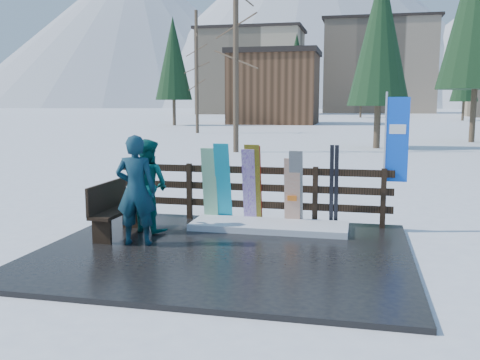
% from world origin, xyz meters
% --- Properties ---
extents(ground, '(700.00, 700.00, 0.00)m').
position_xyz_m(ground, '(0.00, 0.00, 0.00)').
color(ground, white).
rests_on(ground, ground).
extents(deck, '(6.00, 5.00, 0.08)m').
position_xyz_m(deck, '(0.00, 0.00, 0.04)').
color(deck, black).
rests_on(deck, ground).
extents(fence, '(5.60, 0.10, 1.15)m').
position_xyz_m(fence, '(0.00, 2.20, 0.74)').
color(fence, black).
rests_on(fence, deck).
extents(snow_patch, '(2.97, 1.00, 0.12)m').
position_xyz_m(snow_patch, '(0.48, 1.60, 0.14)').
color(snow_patch, white).
rests_on(snow_patch, deck).
extents(bench, '(0.41, 1.50, 0.97)m').
position_xyz_m(bench, '(-2.20, 0.53, 0.60)').
color(bench, black).
rests_on(bench, deck).
extents(snowboard_0, '(0.31, 0.39, 1.61)m').
position_xyz_m(snowboard_0, '(-0.52, 1.98, 0.88)').
color(snowboard_0, '#16AEC6').
rests_on(snowboard_0, deck).
extents(snowboard_1, '(0.29, 0.27, 1.51)m').
position_xyz_m(snowboard_1, '(-0.80, 1.98, 0.83)').
color(snowboard_1, white).
rests_on(snowboard_1, deck).
extents(snowboard_2, '(0.30, 0.33, 1.59)m').
position_xyz_m(snowboard_2, '(0.09, 1.98, 0.88)').
color(snowboard_2, gold).
rests_on(snowboard_2, deck).
extents(snowboard_3, '(0.26, 0.32, 1.50)m').
position_xyz_m(snowboard_3, '(0.01, 1.98, 0.83)').
color(snowboard_3, white).
rests_on(snowboard_3, deck).
extents(snowboard_4, '(0.26, 0.29, 1.49)m').
position_xyz_m(snowboard_4, '(0.94, 1.98, 0.82)').
color(snowboard_4, black).
rests_on(snowboard_4, deck).
extents(snowboard_5, '(0.31, 0.22, 1.34)m').
position_xyz_m(snowboard_5, '(0.87, 1.98, 0.75)').
color(snowboard_5, silver).
rests_on(snowboard_5, deck).
extents(ski_pair_a, '(0.16, 0.32, 1.57)m').
position_xyz_m(ski_pair_a, '(0.17, 2.05, 0.87)').
color(ski_pair_a, '#A51F14').
rests_on(ski_pair_a, deck).
extents(ski_pair_b, '(0.17, 0.29, 1.61)m').
position_xyz_m(ski_pair_b, '(1.67, 2.05, 0.88)').
color(ski_pair_b, black).
rests_on(ski_pair_b, deck).
extents(rental_flag, '(0.45, 0.04, 2.60)m').
position_xyz_m(rental_flag, '(2.76, 2.25, 1.69)').
color(rental_flag, silver).
rests_on(rental_flag, deck).
extents(person_front, '(0.74, 0.55, 1.87)m').
position_xyz_m(person_front, '(-1.53, 0.02, 1.01)').
color(person_front, '#14464E').
rests_on(person_front, deck).
extents(person_back, '(1.02, 0.92, 1.73)m').
position_xyz_m(person_back, '(-1.71, 0.97, 0.95)').
color(person_back, '#0C5751').
rests_on(person_back, deck).
extents(resort_buildings, '(73.00, 87.60, 22.60)m').
position_xyz_m(resort_buildings, '(1.03, 115.41, 9.81)').
color(resort_buildings, tan).
rests_on(resort_buildings, ground).
extents(trees, '(42.15, 68.80, 14.47)m').
position_xyz_m(trees, '(5.07, 46.08, 6.07)').
color(trees, '#382B1E').
rests_on(trees, ground).
extents(mountains, '(520.00, 260.00, 120.00)m').
position_xyz_m(mountains, '(-10.50, 328.41, 50.20)').
color(mountains, white).
rests_on(mountains, ground).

